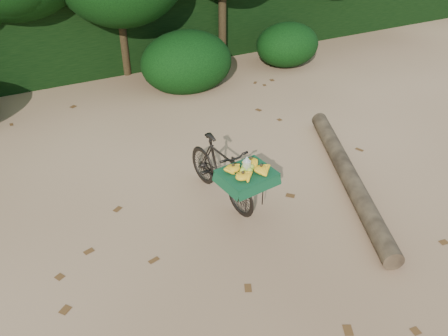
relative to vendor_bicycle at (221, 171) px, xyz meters
name	(u,v)px	position (x,y,z in m)	size (l,w,h in m)	color
ground	(207,219)	(-0.39, -0.33, -0.47)	(80.00, 80.00, 0.00)	tan
vendor_bicycle	(221,171)	(0.00, 0.00, 0.00)	(0.78, 1.71, 0.93)	black
fallen_log	(349,176)	(1.88, -0.50, -0.34)	(0.26, 0.26, 3.63)	brown
hedge_backdrop	(90,27)	(-0.39, 5.97, 0.43)	(26.00, 1.80, 1.80)	black
bush_clumps	(141,73)	(0.11, 3.97, -0.02)	(8.80, 1.70, 0.90)	black
leaf_litter	(188,193)	(-0.39, 0.32, -0.47)	(7.00, 7.30, 0.01)	#533116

